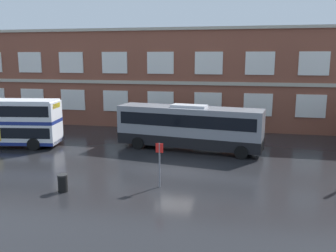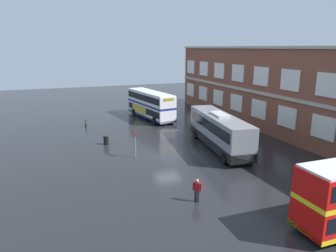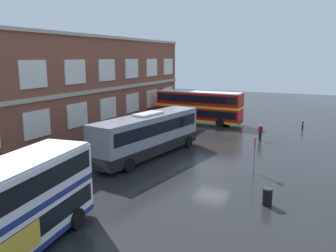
{
  "view_description": "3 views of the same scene",
  "coord_description": "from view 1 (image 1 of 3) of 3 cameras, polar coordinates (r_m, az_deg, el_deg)",
  "views": [
    {
      "loc": [
        4.45,
        -23.31,
        7.74
      ],
      "look_at": [
        -1.04,
        2.6,
        2.59
      ],
      "focal_mm": 38.62,
      "sensor_mm": 36.0,
      "label": 1
    },
    {
      "loc": [
        28.07,
        -10.88,
        10.48
      ],
      "look_at": [
        -2.67,
        1.05,
        2.24
      ],
      "focal_mm": 33.77,
      "sensor_mm": 36.0,
      "label": 2
    },
    {
      "loc": [
        -24.71,
        -8.0,
        8.38
      ],
      "look_at": [
        0.09,
        3.92,
        2.83
      ],
      "focal_mm": 36.57,
      "sensor_mm": 36.0,
      "label": 3
    }
  ],
  "objects": [
    {
      "name": "bus_stand_flag",
      "position": [
        21.47,
        -1.35,
        -5.51
      ],
      "size": [
        0.44,
        0.1,
        2.7
      ],
      "color": "slate",
      "rests_on": "ground"
    },
    {
      "name": "station_litter_bin",
      "position": [
        21.98,
        -16.28,
        -8.63
      ],
      "size": [
        0.6,
        0.6,
        1.03
      ],
      "color": "black",
      "rests_on": "ground"
    },
    {
      "name": "touring_coach",
      "position": [
        29.98,
        3.33,
        -0.22
      ],
      "size": [
        12.24,
        4.27,
        3.8
      ],
      "color": "gray",
      "rests_on": "ground"
    },
    {
      "name": "brick_terminal_building",
      "position": [
        41.83,
        3.47,
        7.47
      ],
      "size": [
        50.48,
        8.19,
        10.62
      ],
      "color": "brown",
      "rests_on": "ground"
    },
    {
      "name": "ground_plane",
      "position": [
        26.84,
        1.92,
        -5.76
      ],
      "size": [
        120.0,
        120.0,
        0.0
      ],
      "primitive_type": "plane",
      "color": "black"
    }
  ]
}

